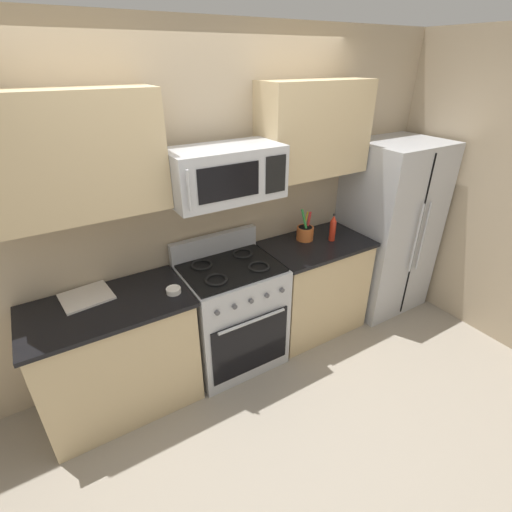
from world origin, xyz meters
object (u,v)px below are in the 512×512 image
at_px(range_oven, 232,314).
at_px(prep_bowl, 174,290).
at_px(utensil_crock, 305,232).
at_px(cutting_board, 86,297).
at_px(refrigerator, 387,228).
at_px(bottle_hot_sauce, 333,228).
at_px(microwave, 225,173).

height_order(range_oven, prep_bowl, range_oven).
height_order(utensil_crock, cutting_board, utensil_crock).
bearing_deg(refrigerator, bottle_hot_sauce, -179.25).
distance_m(refrigerator, microwave, 1.94).
distance_m(range_oven, bottle_hot_sauce, 1.15).
relative_size(microwave, cutting_board, 2.51).
distance_m(range_oven, refrigerator, 1.80).
distance_m(cutting_board, prep_bowl, 0.59).
bearing_deg(range_oven, cutting_board, 171.31).
height_order(microwave, utensil_crock, microwave).
distance_m(range_oven, microwave, 1.18).
bearing_deg(refrigerator, cutting_board, 176.44).
height_order(microwave, bottle_hot_sauce, microwave).
relative_size(refrigerator, bottle_hot_sauce, 6.77).
height_order(refrigerator, bottle_hot_sauce, refrigerator).
bearing_deg(cutting_board, refrigerator, -3.56).
distance_m(range_oven, utensil_crock, 0.97).
distance_m(range_oven, prep_bowl, 0.68).
relative_size(range_oven, bottle_hot_sauce, 4.34).
bearing_deg(microwave, cutting_board, 172.76).
xyz_separation_m(range_oven, refrigerator, (1.76, -0.02, 0.38)).
xyz_separation_m(cutting_board, prep_bowl, (0.53, -0.25, 0.01)).
bearing_deg(bottle_hot_sauce, refrigerator, 0.75).
bearing_deg(prep_bowl, bottle_hot_sauce, 2.68).
bearing_deg(microwave, bottle_hot_sauce, -3.02).
xyz_separation_m(microwave, utensil_crock, (0.82, 0.09, -0.67)).
bearing_deg(prep_bowl, refrigerator, 2.04).
bearing_deg(microwave, refrigerator, -1.41).
bearing_deg(utensil_crock, cutting_board, 178.63).
bearing_deg(prep_bowl, microwave, 14.06).
bearing_deg(cutting_board, prep_bowl, -25.63).
distance_m(refrigerator, bottle_hot_sauce, 0.77).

